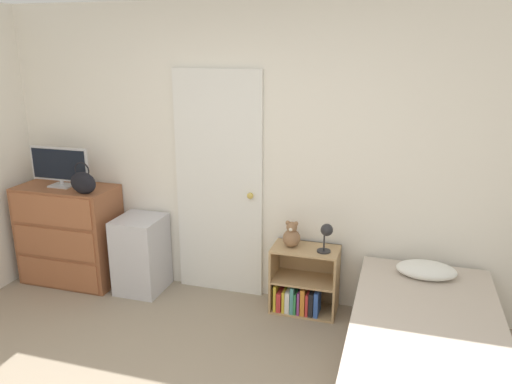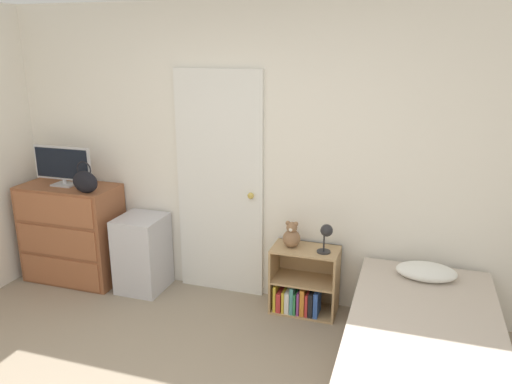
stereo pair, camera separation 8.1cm
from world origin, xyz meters
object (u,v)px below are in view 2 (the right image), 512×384
object	(u,v)px
desk_lamp	(326,233)
dresser	(73,233)
tv	(63,165)
teddy_bear	(292,236)
bookshelf	(302,288)
storage_bin	(142,253)
handbag	(85,181)
bed	(422,358)

from	to	relation	value
desk_lamp	dresser	bearing A→B (deg)	-179.28
tv	teddy_bear	xyz separation A→B (m)	(2.16, 0.07, -0.46)
dresser	bookshelf	size ratio (longest dim) A/B	1.63
tv	bookshelf	distance (m)	2.44
teddy_bear	storage_bin	bearing A→B (deg)	-177.69
teddy_bear	bookshelf	bearing A→B (deg)	-2.96
handbag	bed	bearing A→B (deg)	-11.29
storage_bin	teddy_bear	xyz separation A→B (m)	(1.39, 0.06, 0.32)
dresser	bookshelf	distance (m)	2.25
storage_bin	teddy_bear	bearing A→B (deg)	2.31
tv	desk_lamp	distance (m)	2.49
teddy_bear	handbag	bearing A→B (deg)	-173.13
bookshelf	bed	xyz separation A→B (m)	(0.97, -0.79, 0.04)
storage_bin	desk_lamp	distance (m)	1.73
dresser	desk_lamp	bearing A→B (deg)	0.72
handbag	bookshelf	size ratio (longest dim) A/B	0.50
storage_bin	teddy_bear	distance (m)	1.43
bookshelf	storage_bin	bearing A→B (deg)	-178.05
bookshelf	teddy_bear	world-z (taller)	teddy_bear
storage_bin	desk_lamp	xyz separation A→B (m)	(1.69, 0.01, 0.39)
dresser	storage_bin	world-z (taller)	dresser
storage_bin	bookshelf	distance (m)	1.50
bookshelf	teddy_bear	size ratio (longest dim) A/B	2.54
dresser	desk_lamp	xyz separation A→B (m)	(2.42, 0.03, 0.28)
dresser	tv	xyz separation A→B (m)	(-0.03, 0.01, 0.66)
dresser	handbag	bearing A→B (deg)	-24.87
bookshelf	handbag	bearing A→B (deg)	-173.64
handbag	bed	distance (m)	3.05
handbag	bookshelf	distance (m)	2.10
bookshelf	teddy_bear	xyz separation A→B (m)	(-0.10, 0.01, 0.46)
storage_bin	bed	world-z (taller)	storage_bin
teddy_bear	desk_lamp	bearing A→B (deg)	-8.51
storage_bin	bookshelf	xyz separation A→B (m)	(1.49, 0.05, -0.14)
handbag	storage_bin	size ratio (longest dim) A/B	0.41
dresser	desk_lamp	world-z (taller)	dresser
tv	bed	xyz separation A→B (m)	(3.24, -0.73, -0.88)
storage_bin	bed	bearing A→B (deg)	-16.70
dresser	storage_bin	bearing A→B (deg)	1.44
desk_lamp	bed	size ratio (longest dim) A/B	0.13
tv	storage_bin	size ratio (longest dim) A/B	0.85
dresser	teddy_bear	distance (m)	2.14
tv	bookshelf	world-z (taller)	tv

